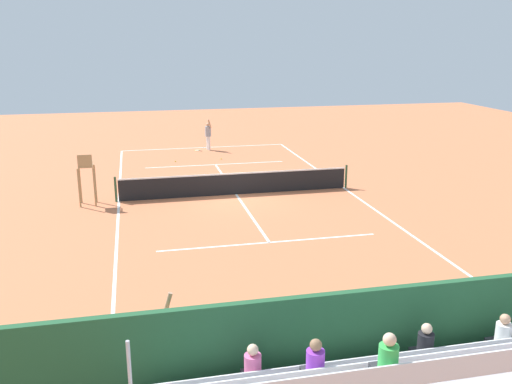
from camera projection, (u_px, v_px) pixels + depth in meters
The scene contains 13 objects.
ground_plane at pixel (236, 194), 24.22m from camera, with size 60.00×60.00×0.00m, color #CC7047.
court_line_markings at pixel (236, 194), 24.25m from camera, with size 10.10×22.20×0.01m.
tennis_net at pixel (236, 183), 24.09m from camera, with size 10.30×0.10×1.07m.
backdrop_wall at pixel (368, 336), 10.79m from camera, with size 18.00×0.16×2.00m, color #235633.
bleacher_stand at pixel (401, 379), 9.56m from camera, with size 9.06×2.40×2.48m.
umpire_chair at pixel (86, 174), 22.34m from camera, with size 0.67×0.67×2.14m.
courtside_bench at pixel (469, 323), 12.17m from camera, with size 1.80×0.40×0.93m.
equipment_bag at pixel (384, 353), 11.72m from camera, with size 0.90×0.36×0.36m, color black.
tennis_player at pixel (208, 134), 33.52m from camera, with size 0.46×0.56×1.93m.
tennis_racket at pixel (197, 150), 33.62m from camera, with size 0.49×0.54×0.03m.
tennis_ball_near at pixel (175, 161), 30.55m from camera, with size 0.07×0.07×0.07m, color #CCDB33.
tennis_ball_far at pixel (221, 159), 31.19m from camera, with size 0.07×0.07×0.07m, color #CCDB33.
line_judge at pixel (170, 341), 10.59m from camera, with size 0.38×0.54×1.93m.
Camera 1 is at (4.23, 22.93, 6.62)m, focal length 38.81 mm.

